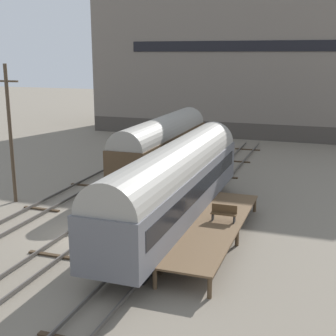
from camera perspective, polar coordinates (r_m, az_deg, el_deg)
The scene contains 10 objects.
ground_plane at distance 27.04m, azimuth -10.50°, elevation -8.03°, with size 200.00×200.00×0.00m, color slate.
track_left at distance 29.48m, azimuth -18.45°, elevation -6.37°, with size 2.60×60.00×0.26m.
track_middle at distance 26.99m, azimuth -10.52°, elevation -7.75°, with size 2.60×60.00×0.26m.
track_right at distance 25.12m, azimuth -1.13°, elevation -9.17°, with size 2.60×60.00×0.26m.
train_car_brown at distance 38.00m, azimuth -0.66°, elevation 3.01°, with size 2.93×15.40×5.00m.
train_car_grey at distance 26.74m, azimuth 0.94°, elevation -1.56°, with size 3.11×18.25×5.07m.
station_platform at distance 25.36m, azimuth 5.73°, elevation -7.03°, with size 2.74×11.98×1.04m.
bench at distance 25.72m, azimuth 6.84°, elevation -5.41°, with size 1.40×0.40×0.91m.
utility_pole at distance 32.95m, azimuth -18.67°, elevation 4.12°, with size 1.80×0.24×9.32m.
warehouse_building at distance 61.98m, azimuth 10.20°, elevation 13.43°, with size 38.69×12.93×19.58m.
Camera 1 is at (12.78, -21.66, 9.94)m, focal length 50.00 mm.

